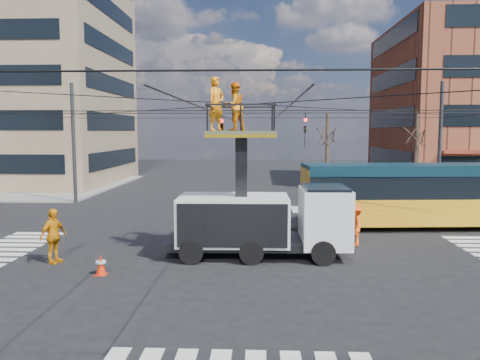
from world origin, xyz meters
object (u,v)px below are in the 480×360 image
Objects in this scene: city_bus at (427,194)px; worker_ground at (53,236)px; traffic_cone at (101,265)px; flagger at (356,225)px; utility_truck at (262,201)px.

city_bus reaches higher than worker_ground.
flagger is at bearing 25.42° from traffic_cone.
city_bus is 5.85m from flagger.
traffic_cone is 10.44m from flagger.
utility_truck is at bearing -59.49° from worker_ground.
traffic_cone is at bearing -154.99° from utility_truck.
worker_ground is 1.14× the size of flagger.
worker_ground is 12.04m from flagger.
city_bus is 6.14× the size of worker_ground.
utility_truck is 10.16× the size of traffic_cone.
flagger is (3.98, 1.84, -1.27)m from utility_truck.
utility_truck is 0.56× the size of city_bus.
worker_ground is (-2.21, 1.30, 0.67)m from traffic_cone.
utility_truck is 3.94× the size of flagger.
worker_ground is at bearing 149.40° from traffic_cone.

